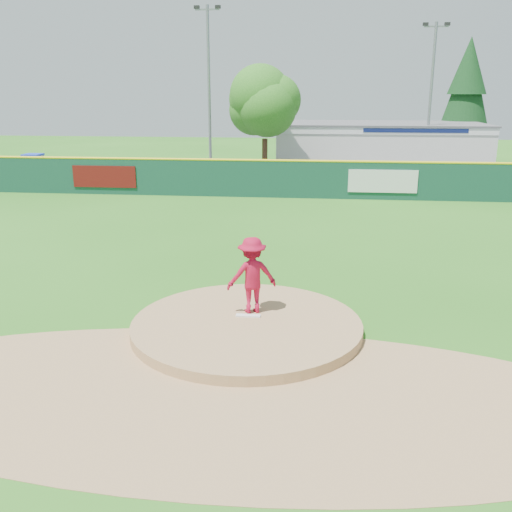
# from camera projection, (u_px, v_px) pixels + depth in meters

# --- Properties ---
(ground) EXTENTS (120.00, 120.00, 0.00)m
(ground) POSITION_uv_depth(u_px,v_px,m) (247.00, 331.00, 13.68)
(ground) COLOR #286B19
(ground) RESTS_ON ground
(pitchers_mound) EXTENTS (5.50, 5.50, 0.50)m
(pitchers_mound) POSITION_uv_depth(u_px,v_px,m) (247.00, 331.00, 13.68)
(pitchers_mound) COLOR #9E774C
(pitchers_mound) RESTS_ON ground
(pitching_rubber) EXTENTS (0.60, 0.15, 0.04)m
(pitching_rubber) POSITION_uv_depth(u_px,v_px,m) (248.00, 316.00, 13.89)
(pitching_rubber) COLOR white
(pitching_rubber) RESTS_ON pitchers_mound
(infield_dirt_arc) EXTENTS (15.40, 15.40, 0.01)m
(infield_dirt_arc) POSITION_uv_depth(u_px,v_px,m) (227.00, 394.00, 10.81)
(infield_dirt_arc) COLOR #9E774C
(infield_dirt_arc) RESTS_ON ground
(parking_lot) EXTENTS (44.00, 16.00, 0.02)m
(parking_lot) POSITION_uv_depth(u_px,v_px,m) (296.00, 175.00, 39.46)
(parking_lot) COLOR #38383A
(parking_lot) RESTS_ON ground
(pitcher) EXTENTS (1.40, 1.09, 1.91)m
(pitcher) POSITION_uv_depth(u_px,v_px,m) (252.00, 275.00, 13.94)
(pitcher) COLOR #A30E2D
(pitcher) RESTS_ON pitchers_mound
(van) EXTENTS (6.00, 4.25, 1.52)m
(van) POSITION_uv_depth(u_px,v_px,m) (333.00, 176.00, 33.53)
(van) COLOR white
(van) RESTS_ON parking_lot
(pool_building_grp) EXTENTS (15.20, 8.20, 3.31)m
(pool_building_grp) POSITION_uv_depth(u_px,v_px,m) (379.00, 145.00, 43.12)
(pool_building_grp) COLOR silver
(pool_building_grp) RESTS_ON ground
(fence_banners) EXTENTS (18.81, 0.04, 1.20)m
(fence_banners) POSITION_uv_depth(u_px,v_px,m) (240.00, 179.00, 30.80)
(fence_banners) COLOR #5F0F0D
(fence_banners) RESTS_ON ground
(playground_slide) EXTENTS (1.09, 3.07, 1.69)m
(playground_slide) POSITION_uv_depth(u_px,v_px,m) (33.00, 167.00, 36.83)
(playground_slide) COLOR blue
(playground_slide) RESTS_ON ground
(outfield_fence) EXTENTS (40.00, 0.14, 2.07)m
(outfield_fence) POSITION_uv_depth(u_px,v_px,m) (289.00, 178.00, 30.56)
(outfield_fence) COLOR #123D2F
(outfield_fence) RESTS_ON ground
(deciduous_tree) EXTENTS (5.60, 5.60, 7.36)m
(deciduous_tree) POSITION_uv_depth(u_px,v_px,m) (265.00, 108.00, 36.50)
(deciduous_tree) COLOR #382314
(deciduous_tree) RESTS_ON ground
(conifer_tree) EXTENTS (4.40, 4.40, 9.50)m
(conifer_tree) POSITION_uv_depth(u_px,v_px,m) (467.00, 92.00, 45.13)
(conifer_tree) COLOR #382314
(conifer_tree) RESTS_ON ground
(light_pole_left) EXTENTS (1.75, 0.25, 11.00)m
(light_pole_left) POSITION_uv_depth(u_px,v_px,m) (209.00, 84.00, 38.43)
(light_pole_left) COLOR gray
(light_pole_left) RESTS_ON ground
(light_pole_right) EXTENTS (1.75, 0.25, 10.00)m
(light_pole_right) POSITION_uv_depth(u_px,v_px,m) (431.00, 92.00, 38.87)
(light_pole_right) COLOR gray
(light_pole_right) RESTS_ON ground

